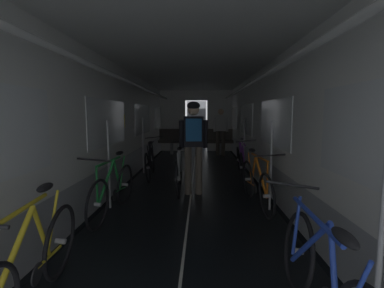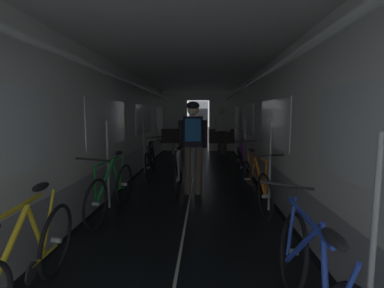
% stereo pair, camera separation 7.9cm
% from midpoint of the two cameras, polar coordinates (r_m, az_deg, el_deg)
% --- Properties ---
extents(train_car_shell, '(3.14, 12.34, 2.57)m').
position_cam_midpoint_polar(train_car_shell, '(5.72, 0.43, 8.24)').
color(train_car_shell, black).
rests_on(train_car_shell, ground).
extents(bench_seat_far_left, '(0.98, 0.51, 0.95)m').
position_cam_midpoint_polar(bench_seat_far_left, '(10.29, -3.66, 1.05)').
color(bench_seat_far_left, gray).
rests_on(bench_seat_far_left, ground).
extents(bench_seat_far_right, '(0.98, 0.51, 0.95)m').
position_cam_midpoint_polar(bench_seat_far_right, '(10.25, 6.39, 1.01)').
color(bench_seat_far_right, gray).
rests_on(bench_seat_far_right, ground).
extents(bicycle_green, '(0.44, 1.69, 0.94)m').
position_cam_midpoint_polar(bicycle_green, '(4.27, -15.87, -9.12)').
color(bicycle_green, black).
rests_on(bicycle_green, ground).
extents(bicycle_orange, '(0.44, 1.69, 0.94)m').
position_cam_midpoint_polar(bicycle_orange, '(4.57, 13.53, -8.05)').
color(bicycle_orange, black).
rests_on(bicycle_orange, ground).
extents(bicycle_yellow, '(0.44, 1.69, 0.95)m').
position_cam_midpoint_polar(bicycle_yellow, '(2.53, -30.49, -20.90)').
color(bicycle_yellow, black).
rests_on(bicycle_yellow, ground).
extents(bicycle_blue, '(0.44, 1.69, 0.95)m').
position_cam_midpoint_polar(bicycle_blue, '(2.21, 25.17, -24.86)').
color(bicycle_blue, black).
rests_on(bicycle_blue, ground).
extents(bicycle_purple, '(0.44, 1.69, 0.95)m').
position_cam_midpoint_polar(bicycle_purple, '(6.64, 10.54, -3.53)').
color(bicycle_purple, black).
rests_on(bicycle_purple, ground).
extents(bicycle_black, '(0.44, 1.69, 0.95)m').
position_cam_midpoint_polar(bicycle_black, '(6.54, -8.29, -3.64)').
color(bicycle_black, black).
rests_on(bicycle_black, ground).
extents(person_cyclist_aisle, '(0.54, 0.40, 1.73)m').
position_cam_midpoint_polar(person_cyclist_aisle, '(5.03, 0.66, 1.37)').
color(person_cyclist_aisle, brown).
rests_on(person_cyclist_aisle, ground).
extents(bicycle_silver_in_aisle, '(0.44, 1.69, 0.95)m').
position_cam_midpoint_polar(bicycle_silver_in_aisle, '(5.41, -2.40, -5.65)').
color(bicycle_silver_in_aisle, black).
rests_on(bicycle_silver_in_aisle, ground).
extents(person_standing_near_bench, '(0.53, 0.23, 1.69)m').
position_cam_midpoint_polar(person_standing_near_bench, '(9.85, 6.58, 3.17)').
color(person_standing_near_bench, brown).
rests_on(person_standing_near_bench, ground).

